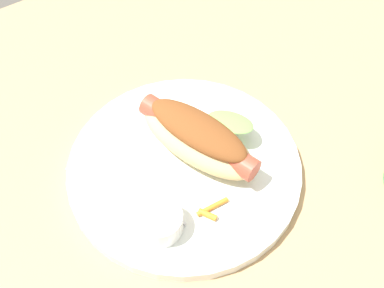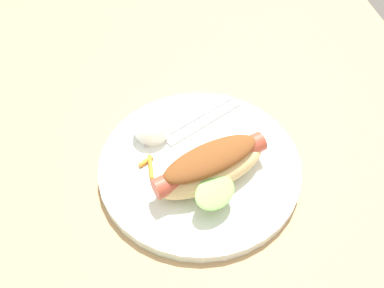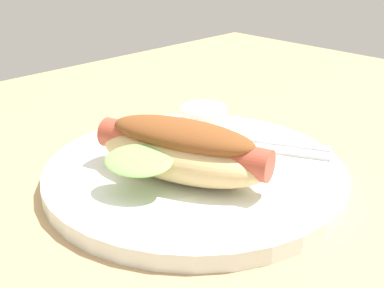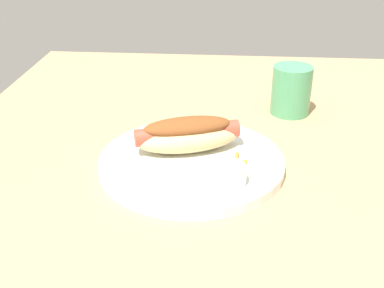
% 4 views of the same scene
% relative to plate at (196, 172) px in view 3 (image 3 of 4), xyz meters
% --- Properties ---
extents(ground_plane, '(1.20, 0.90, 0.02)m').
position_rel_plate_xyz_m(ground_plane, '(0.00, -0.01, -0.02)').
color(ground_plane, tan).
extents(plate, '(0.29, 0.29, 0.02)m').
position_rel_plate_xyz_m(plate, '(0.00, 0.00, 0.00)').
color(plate, white).
rests_on(plate, ground_plane).
extents(hot_dog, '(0.14, 0.18, 0.06)m').
position_rel_plate_xyz_m(hot_dog, '(0.03, 0.01, 0.04)').
color(hot_dog, '#DBB77A').
rests_on(hot_dog, plate).
extents(sauce_ramekin, '(0.05, 0.05, 0.03)m').
position_rel_plate_xyz_m(sauce_ramekin, '(-0.07, -0.06, 0.02)').
color(sauce_ramekin, white).
rests_on(sauce_ramekin, plate).
extents(fork, '(0.08, 0.15, 0.00)m').
position_rel_plate_xyz_m(fork, '(-0.08, 0.00, 0.01)').
color(fork, silver).
rests_on(fork, plate).
extents(knife, '(0.07, 0.13, 0.00)m').
position_rel_plate_xyz_m(knife, '(-0.07, 0.02, 0.01)').
color(knife, silver).
rests_on(knife, plate).
extents(carrot_garnish, '(0.04, 0.02, 0.01)m').
position_rel_plate_xyz_m(carrot_garnish, '(-0.01, -0.07, 0.01)').
color(carrot_garnish, orange).
rests_on(carrot_garnish, plate).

